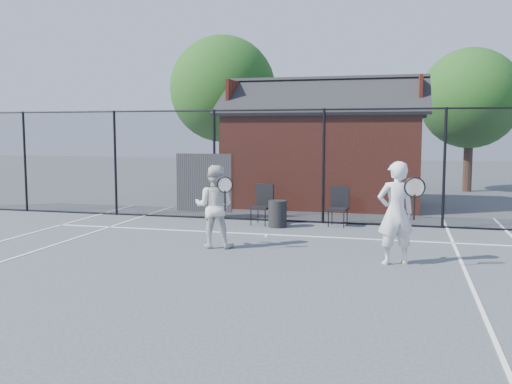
% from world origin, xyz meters
% --- Properties ---
extents(ground, '(80.00, 80.00, 0.00)m').
position_xyz_m(ground, '(0.00, 0.00, 0.00)').
color(ground, '#43484C').
rests_on(ground, ground).
extents(court_lines, '(11.02, 18.00, 0.01)m').
position_xyz_m(court_lines, '(0.00, -1.32, 0.01)').
color(court_lines, white).
rests_on(court_lines, ground).
extents(fence, '(22.04, 3.00, 3.00)m').
position_xyz_m(fence, '(-0.30, 5.00, 1.45)').
color(fence, black).
rests_on(fence, ground).
extents(clubhouse, '(6.50, 4.36, 4.19)m').
position_xyz_m(clubhouse, '(0.50, 9.00, 1.61)').
color(clubhouse, maroon).
rests_on(clubhouse, ground).
extents(tree_left, '(4.48, 4.48, 6.44)m').
position_xyz_m(tree_left, '(-4.50, 13.50, 4.19)').
color(tree_left, black).
rests_on(tree_left, ground).
extents(tree_right, '(3.97, 3.97, 5.70)m').
position_xyz_m(tree_right, '(5.50, 14.50, 3.71)').
color(tree_right, black).
rests_on(tree_right, ground).
extents(player_front, '(0.90, 0.73, 1.87)m').
position_xyz_m(player_front, '(2.92, 0.70, 0.94)').
color(player_front, white).
rests_on(player_front, ground).
extents(player_back, '(0.95, 0.72, 1.72)m').
position_xyz_m(player_back, '(-0.75, 1.31, 0.86)').
color(player_back, silver).
rests_on(player_back, ground).
extents(chair_left, '(0.58, 0.60, 1.02)m').
position_xyz_m(chair_left, '(-0.50, 4.34, 0.51)').
color(chair_left, black).
rests_on(chair_left, ground).
extents(chair_right, '(0.53, 0.54, 0.99)m').
position_xyz_m(chair_right, '(1.44, 4.60, 0.49)').
color(chair_right, black).
rests_on(chair_right, ground).
extents(waste_bin, '(0.52, 0.52, 0.68)m').
position_xyz_m(waste_bin, '(-0.02, 4.10, 0.34)').
color(waste_bin, '#242424').
rests_on(waste_bin, ground).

